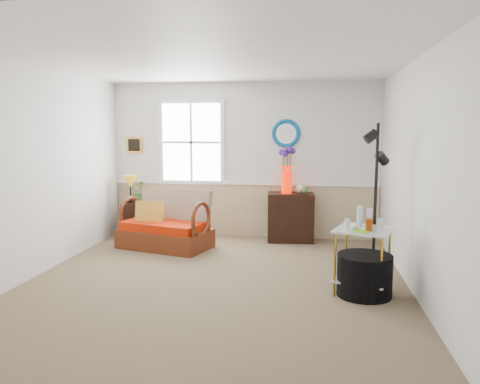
# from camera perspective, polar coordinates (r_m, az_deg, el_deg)

# --- Properties ---
(floor) EXTENTS (4.50, 5.00, 0.01)m
(floor) POSITION_cam_1_polar(r_m,az_deg,el_deg) (5.70, -3.03, -10.88)
(floor) COLOR brown
(floor) RESTS_ON ground
(ceiling) EXTENTS (4.50, 5.00, 0.01)m
(ceiling) POSITION_cam_1_polar(r_m,az_deg,el_deg) (5.47, -3.23, 15.95)
(ceiling) COLOR white
(ceiling) RESTS_ON walls
(walls) EXTENTS (4.51, 5.01, 2.60)m
(walls) POSITION_cam_1_polar(r_m,az_deg,el_deg) (5.43, -3.13, 2.25)
(walls) COLOR silver
(walls) RESTS_ON floor
(wainscot) EXTENTS (4.46, 0.02, 0.90)m
(wainscot) POSITION_cam_1_polar(r_m,az_deg,el_deg) (7.97, 0.48, -2.24)
(wainscot) COLOR tan
(wainscot) RESTS_ON walls
(chair_rail) EXTENTS (4.46, 0.04, 0.06)m
(chair_rail) POSITION_cam_1_polar(r_m,az_deg,el_deg) (7.89, 0.47, 1.11)
(chair_rail) COLOR white
(chair_rail) RESTS_ON walls
(window) EXTENTS (1.14, 0.06, 1.44)m
(window) POSITION_cam_1_polar(r_m,az_deg,el_deg) (8.02, -5.94, 6.05)
(window) COLOR white
(window) RESTS_ON walls
(picture) EXTENTS (0.28, 0.03, 0.28)m
(picture) POSITION_cam_1_polar(r_m,az_deg,el_deg) (8.34, -12.75, 5.61)
(picture) COLOR #BA7B29
(picture) RESTS_ON walls
(mirror) EXTENTS (0.47, 0.07, 0.47)m
(mirror) POSITION_cam_1_polar(r_m,az_deg,el_deg) (7.79, 5.63, 7.11)
(mirror) COLOR #0663A0
(mirror) RESTS_ON walls
(loveseat) EXTENTS (1.51, 1.12, 0.88)m
(loveseat) POSITION_cam_1_polar(r_m,az_deg,el_deg) (7.28, -9.14, -3.34)
(loveseat) COLOR #552109
(loveseat) RESTS_ON floor
(throw_pillow) EXTENTS (0.44, 0.14, 0.43)m
(throw_pillow) POSITION_cam_1_polar(r_m,az_deg,el_deg) (7.35, -10.97, -2.77)
(throw_pillow) COLOR #BC6B18
(throw_pillow) RESTS_ON loveseat
(lamp_stand) EXTENTS (0.36, 0.36, 0.58)m
(lamp_stand) POSITION_cam_1_polar(r_m,az_deg,el_deg) (8.18, -12.95, -3.32)
(lamp_stand) COLOR black
(lamp_stand) RESTS_ON floor
(table_lamp) EXTENTS (0.30, 0.30, 0.46)m
(table_lamp) POSITION_cam_1_polar(r_m,az_deg,el_deg) (8.13, -13.21, 0.34)
(table_lamp) COLOR #AB7B1C
(table_lamp) RESTS_ON lamp_stand
(potted_plant) EXTENTS (0.41, 0.44, 0.30)m
(potted_plant) POSITION_cam_1_polar(r_m,az_deg,el_deg) (8.11, -12.08, -0.24)
(potted_plant) COLOR #4A7C37
(potted_plant) RESTS_ON lamp_stand
(cabinet) EXTENTS (0.77, 0.53, 0.79)m
(cabinet) POSITION_cam_1_polar(r_m,az_deg,el_deg) (7.69, 6.17, -3.05)
(cabinet) COLOR black
(cabinet) RESTS_ON floor
(flower_vase) EXTENTS (0.22, 0.22, 0.74)m
(flower_vase) POSITION_cam_1_polar(r_m,az_deg,el_deg) (7.57, 5.73, 2.62)
(flower_vase) COLOR red
(flower_vase) RESTS_ON cabinet
(side_table) EXTENTS (0.73, 0.73, 0.73)m
(side_table) POSITION_cam_1_polar(r_m,az_deg,el_deg) (5.38, 14.71, -8.16)
(side_table) COLOR #A88429
(side_table) RESTS_ON floor
(tabletop_items) EXTENTS (0.54, 0.54, 0.23)m
(tabletop_items) POSITION_cam_1_polar(r_m,az_deg,el_deg) (5.27, 14.88, -3.16)
(tabletop_items) COLOR silver
(tabletop_items) RESTS_ON side_table
(floor_lamp) EXTENTS (0.33, 0.33, 1.89)m
(floor_lamp) POSITION_cam_1_polar(r_m,az_deg,el_deg) (5.82, 16.16, -1.23)
(floor_lamp) COLOR black
(floor_lamp) RESTS_ON floor
(ottoman) EXTENTS (0.70, 0.70, 0.46)m
(ottoman) POSITION_cam_1_polar(r_m,az_deg,el_deg) (5.36, 14.93, -9.77)
(ottoman) COLOR black
(ottoman) RESTS_ON floor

